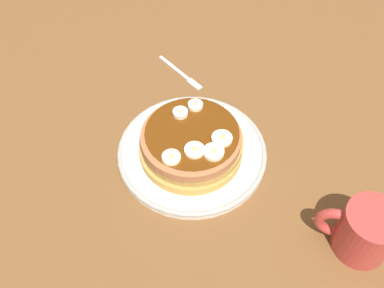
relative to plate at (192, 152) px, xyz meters
The scene contains 11 objects.
ground_plane 2.39cm from the plate, ahead, with size 140.00×140.00×3.00cm, color brown.
plate is the anchor object (origin of this frame).
pancake_stack 2.92cm from the plate, 112.84° to the left, with size 17.84×18.62×4.96cm.
banana_slice_0 6.96cm from the plate, 114.16° to the left, with size 3.33×3.33×0.81cm.
banana_slice_1 8.55cm from the plate, 77.79° to the left, with size 3.06×3.06×0.84cm.
banana_slice_2 7.29cm from the plate, 44.48° to the right, with size 2.64×2.64×1.03cm.
banana_slice_3 7.68cm from the plate, behind, with size 3.46×3.46×0.85cm.
banana_slice_4 8.15cm from the plate, 77.24° to the right, with size 2.66×2.66×0.90cm.
banana_slice_5 8.04cm from the plate, 146.15° to the left, with size 3.45×3.45×0.93cm.
coffee_mug 30.60cm from the plate, 164.16° to the left, with size 11.77×8.35×8.79cm.
fork 20.98cm from the plate, 65.83° to the right, with size 11.70×7.43×0.50cm.
Camera 1 is at (-14.81, 44.07, 61.77)cm, focal length 40.64 mm.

